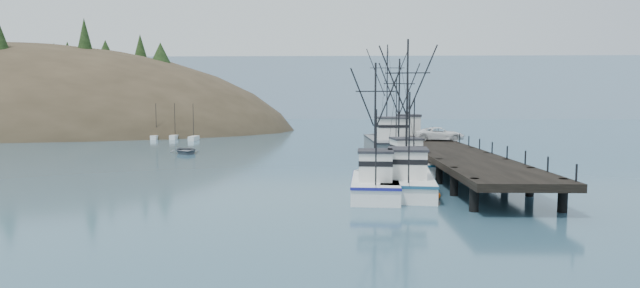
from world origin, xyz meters
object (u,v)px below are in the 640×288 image
(pier, at_px, (445,150))
(trawler_near, at_px, (406,180))
(motorboat, at_px, (186,153))
(pier_shed, at_px, (408,125))
(pickup_truck, at_px, (440,134))
(trawler_far, at_px, (401,163))
(trawler_mid, at_px, (375,183))
(work_vessel, at_px, (388,143))

(pier, relative_size, trawler_near, 3.85)
(trawler_near, distance_m, motorboat, 35.28)
(pier_shed, bearing_deg, motorboat, -169.03)
(pier_shed, distance_m, motorboat, 29.45)
(trawler_near, relative_size, pickup_truck, 2.05)
(trawler_near, bearing_deg, pier, 67.05)
(trawler_far, relative_size, motorboat, 2.10)
(pier, distance_m, trawler_mid, 16.96)
(pier, relative_size, trawler_mid, 4.58)
(trawler_far, distance_m, pier_shed, 22.03)
(work_vessel, relative_size, pier_shed, 5.42)
(trawler_mid, bearing_deg, pickup_truck, 68.24)
(pickup_truck, bearing_deg, trawler_far, 159.10)
(trawler_far, height_order, motorboat, trawler_far)
(pier, distance_m, motorboat, 32.25)
(work_vessel, bearing_deg, motorboat, -174.40)
(work_vessel, bearing_deg, trawler_far, -92.36)
(trawler_far, height_order, pier_shed, trawler_far)
(trawler_near, height_order, pickup_truck, trawler_near)
(trawler_mid, height_order, work_vessel, work_vessel)
(trawler_mid, distance_m, pickup_truck, 25.19)
(motorboat, bearing_deg, pier_shed, -10.11)
(trawler_far, xyz_separation_m, pier_shed, (3.76, 21.55, 2.60))
(trawler_near, height_order, trawler_far, trawler_near)
(pier_shed, distance_m, pickup_truck, 9.84)
(pickup_truck, xyz_separation_m, motorboat, (-30.93, 4.00, -2.78))
(trawler_mid, bearing_deg, motorboat, 128.35)
(pickup_truck, bearing_deg, trawler_mid, 163.85)
(pickup_truck, relative_size, motorboat, 1.08)
(trawler_far, relative_size, work_vessel, 0.62)
(motorboat, bearing_deg, trawler_far, -53.73)
(trawler_mid, bearing_deg, pier_shed, 77.84)
(trawler_far, distance_m, pickup_truck, 13.54)
(pier_shed, xyz_separation_m, pickup_truck, (2.22, -9.56, -0.64))
(pier, xyz_separation_m, pickup_truck, (1.23, 8.44, 1.08))
(pier_shed, bearing_deg, trawler_far, -99.90)
(pier, distance_m, trawler_far, 6.00)
(pier, height_order, pickup_truck, pickup_truck)
(pier, height_order, trawler_near, trawler_near)
(pier, relative_size, trawler_far, 4.06)
(work_vessel, bearing_deg, pier_shed, 45.44)
(work_vessel, xyz_separation_m, pier_shed, (3.00, 3.04, 2.19))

